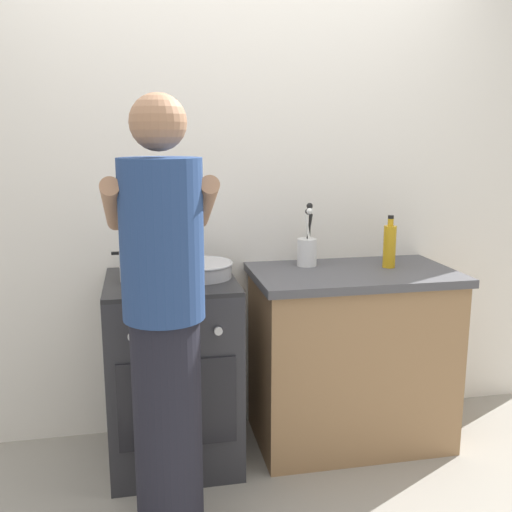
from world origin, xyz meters
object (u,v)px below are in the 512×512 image
at_px(oil_bottle, 390,245).
at_px(utensil_crock, 307,249).
at_px(stove_range, 173,370).
at_px(pot, 139,266).
at_px(person, 165,327).
at_px(mixing_bowl, 200,269).

bearing_deg(oil_bottle, utensil_crock, 163.28).
bearing_deg(stove_range, pot, 177.63).
xyz_separation_m(stove_range, utensil_crock, (0.70, 0.15, 0.54)).
bearing_deg(oil_bottle, person, -152.12).
bearing_deg(stove_range, oil_bottle, 1.88).
xyz_separation_m(pot, oil_bottle, (1.24, 0.03, 0.04)).
height_order(stove_range, oil_bottle, oil_bottle).
relative_size(stove_range, oil_bottle, 3.40).
bearing_deg(pot, person, -81.56).
bearing_deg(pot, mixing_bowl, 0.70).
bearing_deg(oil_bottle, pot, -178.60).
bearing_deg(mixing_bowl, oil_bottle, 1.61).
bearing_deg(person, oil_bottle, 27.88).
xyz_separation_m(pot, mixing_bowl, (0.28, 0.00, -0.03)).
xyz_separation_m(stove_range, oil_bottle, (1.10, 0.04, 0.56)).
bearing_deg(mixing_bowl, person, -108.41).
height_order(stove_range, utensil_crock, utensil_crock).
relative_size(stove_range, utensil_crock, 2.79).
xyz_separation_m(stove_range, mixing_bowl, (0.14, 0.01, 0.49)).
distance_m(stove_range, pot, 0.54).
relative_size(stove_range, pot, 3.71).
distance_m(mixing_bowl, oil_bottle, 0.96).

